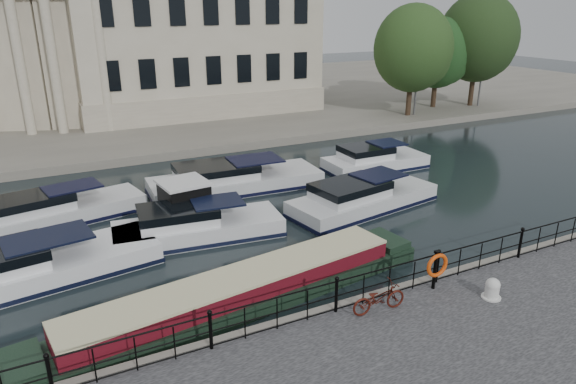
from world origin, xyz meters
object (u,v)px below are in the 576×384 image
at_px(narrowboat, 241,298).
at_px(life_ring_post, 437,266).
at_px(mooring_bollard, 492,289).
at_px(harbour_hut, 185,206).
at_px(bicycle, 379,298).

bearing_deg(narrowboat, life_ring_post, -32.70).
height_order(mooring_bollard, life_ring_post, life_ring_post).
bearing_deg(mooring_bollard, narrowboat, 151.12).
relative_size(life_ring_post, harbour_hut, 0.46).
bearing_deg(bicycle, life_ring_post, -80.87).
relative_size(bicycle, harbour_hut, 0.60).
distance_m(mooring_bollard, narrowboat, 8.13).
bearing_deg(mooring_bollard, bicycle, 164.92).
distance_m(bicycle, narrowboat, 4.51).
bearing_deg(harbour_hut, bicycle, -79.90).
relative_size(bicycle, mooring_bollard, 2.59).
bearing_deg(harbour_hut, narrowboat, -98.84).
bearing_deg(bicycle, harbour_hut, 20.43).
xyz_separation_m(bicycle, narrowboat, (-3.38, 2.92, -0.66)).
height_order(bicycle, narrowboat, bicycle).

